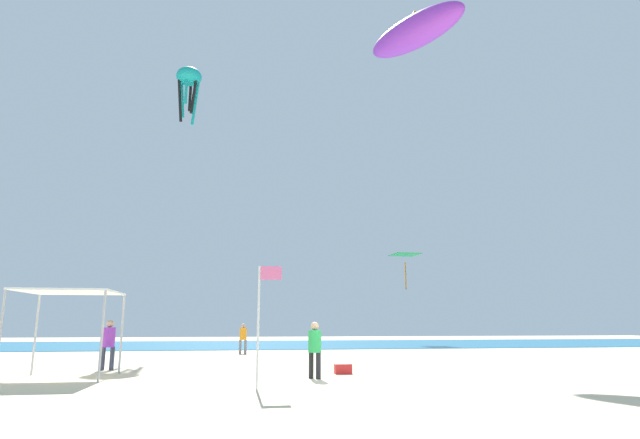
{
  "coord_description": "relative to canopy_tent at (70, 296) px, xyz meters",
  "views": [
    {
      "loc": [
        -3.19,
        -14.48,
        1.61
      ],
      "look_at": [
        0.71,
        9.62,
        6.64
      ],
      "focal_mm": 28.63,
      "sensor_mm": 36.0,
      "label": 1
    }
  ],
  "objects": [
    {
      "name": "person_central",
      "position": [
        7.53,
        -1.23,
        -1.49
      ],
      "size": [
        0.4,
        0.4,
        1.69
      ],
      "rotation": [
        0.0,
        0.0,
        2.24
      ],
      "color": "black",
      "rests_on": "ground"
    },
    {
      "name": "ground",
      "position": [
        8.32,
        -2.59,
        -2.53
      ],
      "size": [
        110.0,
        110.0,
        0.1
      ],
      "primitive_type": "cube",
      "color": "beige"
    },
    {
      "name": "canopy_tent",
      "position": [
        0.0,
        0.0,
        0.0
      ],
      "size": [
        2.77,
        2.69,
        2.64
      ],
      "color": "#B2B2B7",
      "rests_on": "ground"
    },
    {
      "name": "person_leftmost",
      "position": [
        5.55,
        12.69,
        -1.5
      ],
      "size": [
        0.44,
        0.39,
        1.66
      ],
      "rotation": [
        0.0,
        0.0,
        6.12
      ],
      "color": "slate",
      "rests_on": "ground"
    },
    {
      "name": "kite_diamond_green",
      "position": [
        19.47,
        25.24,
        4.93
      ],
      "size": [
        2.42,
        2.42,
        3.05
      ],
      "rotation": [
        0.0,
        0.0,
        4.8
      ],
      "color": "green"
    },
    {
      "name": "cooler_box",
      "position": [
        8.68,
        0.13,
        -2.3
      ],
      "size": [
        0.57,
        0.37,
        0.35
      ],
      "color": "red",
      "rests_on": "ground"
    },
    {
      "name": "kite_octopus_teal",
      "position": [
        1.2,
        18.03,
        16.5
      ],
      "size": [
        2.08,
        2.08,
        4.25
      ],
      "rotation": [
        0.0,
        0.0,
        4.54
      ],
      "color": "teal"
    },
    {
      "name": "kite_inflatable_purple",
      "position": [
        14.63,
        7.78,
        15.38
      ],
      "size": [
        5.16,
        6.5,
        2.44
      ],
      "rotation": [
        0.0,
        0.0,
        2.13
      ],
      "color": "purple"
    },
    {
      "name": "banner_flag",
      "position": [
        5.77,
        -3.72,
        -0.57
      ],
      "size": [
        0.61,
        0.06,
        3.1
      ],
      "color": "silver",
      "rests_on": "ground"
    },
    {
      "name": "ocean_strip",
      "position": [
        8.32,
        25.94,
        -2.46
      ],
      "size": [
        110.0,
        18.88,
        0.03
      ],
      "primitive_type": "cube",
      "color": "#1E6B93",
      "rests_on": "ground"
    },
    {
      "name": "person_near_tent",
      "position": [
        0.61,
        2.81,
        -1.44
      ],
      "size": [
        0.47,
        0.42,
        1.77
      ],
      "rotation": [
        0.0,
        0.0,
        0.03
      ],
      "color": "#33384C",
      "rests_on": "ground"
    }
  ]
}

